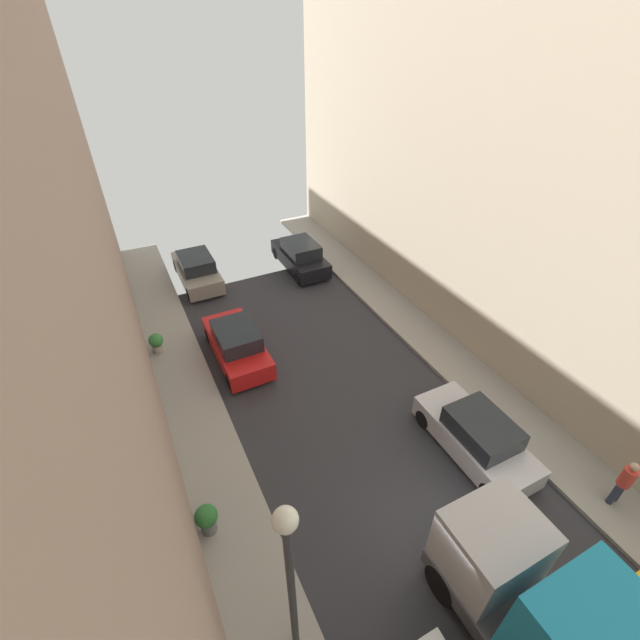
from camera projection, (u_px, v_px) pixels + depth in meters
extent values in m
plane|color=#2D2D33|center=(453.00, 551.00, 11.60)|extent=(32.00, 32.00, 0.00)
cube|color=gray|center=(581.00, 476.00, 13.35)|extent=(2.00, 44.00, 0.15)
cube|color=red|center=(237.00, 347.00, 17.61)|extent=(1.76, 4.20, 0.76)
cube|color=#1E2328|center=(236.00, 335.00, 17.09)|extent=(1.56, 2.10, 0.64)
cylinder|color=black|center=(209.00, 335.00, 18.59)|extent=(0.22, 0.64, 0.64)
cylinder|color=black|center=(244.00, 326.00, 19.15)|extent=(0.22, 0.64, 0.64)
cylinder|color=black|center=(231.00, 381.00, 16.35)|extent=(0.22, 0.64, 0.64)
cylinder|color=black|center=(269.00, 368.00, 16.91)|extent=(0.22, 0.64, 0.64)
cube|color=gray|center=(197.00, 272.00, 22.45)|extent=(1.76, 4.20, 0.76)
cube|color=#1E2328|center=(196.00, 262.00, 21.93)|extent=(1.56, 2.10, 0.64)
cylinder|color=black|center=(177.00, 266.00, 23.43)|extent=(0.22, 0.64, 0.64)
cylinder|color=black|center=(205.00, 260.00, 23.99)|extent=(0.22, 0.64, 0.64)
cylinder|color=black|center=(190.00, 294.00, 21.19)|extent=(0.22, 0.64, 0.64)
cylinder|color=black|center=(221.00, 287.00, 21.75)|extent=(0.22, 0.64, 0.64)
cylinder|color=black|center=(615.00, 633.00, 9.83)|extent=(0.22, 0.64, 0.64)
cube|color=silver|center=(474.00, 439.00, 13.90)|extent=(1.76, 4.20, 0.76)
cube|color=#1E2328|center=(483.00, 428.00, 13.37)|extent=(1.56, 2.10, 0.64)
cylinder|color=black|center=(424.00, 419.00, 14.87)|extent=(0.22, 0.64, 0.64)
cylinder|color=black|center=(459.00, 404.00, 15.43)|extent=(0.22, 0.64, 0.64)
cylinder|color=black|center=(490.00, 493.00, 12.63)|extent=(0.22, 0.64, 0.64)
cylinder|color=black|center=(528.00, 472.00, 13.19)|extent=(0.22, 0.64, 0.64)
cube|color=black|center=(300.00, 258.00, 23.68)|extent=(1.76, 4.20, 0.76)
cube|color=#1E2328|center=(301.00, 248.00, 23.15)|extent=(1.56, 2.10, 0.64)
cylinder|color=black|center=(277.00, 253.00, 24.65)|extent=(0.22, 0.64, 0.64)
cylinder|color=black|center=(301.00, 248.00, 25.21)|extent=(0.22, 0.64, 0.64)
cylinder|color=black|center=(299.00, 278.00, 22.41)|extent=(0.22, 0.64, 0.64)
cylinder|color=black|center=(326.00, 272.00, 22.97)|extent=(0.22, 0.64, 0.64)
cube|color=#B7B7BC|center=(491.00, 545.00, 9.92)|extent=(2.10, 1.80, 1.70)
cylinder|color=black|center=(442.00, 583.00, 10.51)|extent=(0.30, 0.96, 0.96)
cylinder|color=black|center=(502.00, 547.00, 11.22)|extent=(0.30, 0.96, 0.96)
cylinder|color=#2D334C|center=(614.00, 494.00, 12.34)|extent=(0.18, 0.18, 0.82)
cylinder|color=#2D334C|center=(619.00, 491.00, 12.42)|extent=(0.18, 0.18, 0.82)
cylinder|color=#D83F33|center=(627.00, 477.00, 11.95)|extent=(0.36, 0.36, 0.64)
sphere|color=tan|center=(635.00, 467.00, 11.67)|extent=(0.24, 0.24, 0.24)
cylinder|color=slate|center=(209.00, 525.00, 11.79)|extent=(0.41, 0.41, 0.44)
sphere|color=#2D7233|center=(206.00, 516.00, 11.51)|extent=(0.62, 0.62, 0.62)
cylinder|color=#B2A899|center=(158.00, 347.00, 17.96)|extent=(0.43, 0.43, 0.30)
sphere|color=#38843D|center=(156.00, 340.00, 17.74)|extent=(0.58, 0.58, 0.58)
cylinder|color=#333338|center=(292.00, 594.00, 8.36)|extent=(0.16, 0.16, 4.97)
sphere|color=white|center=(285.00, 520.00, 6.76)|extent=(0.44, 0.44, 0.44)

